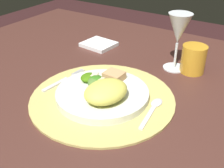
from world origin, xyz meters
TOP-DOWN VIEW (x-y plane):
  - dining_table at (0.00, 0.00)m, footprint 1.43×1.02m
  - placemat at (-0.00, -0.10)m, footprint 0.38×0.38m
  - dinner_plate at (-0.00, -0.10)m, footprint 0.24×0.24m
  - pasta_serving at (0.03, -0.13)m, footprint 0.11×0.13m
  - salad_greens at (-0.04, -0.08)m, footprint 0.08×0.07m
  - bread_piece at (-0.01, -0.03)m, footprint 0.05×0.05m
  - fork at (-0.14, -0.09)m, footprint 0.03×0.16m
  - spoon at (0.14, -0.07)m, footprint 0.03×0.14m
  - napkin at (-0.22, 0.19)m, footprint 0.12×0.11m
  - wine_glass at (0.09, 0.17)m, footprint 0.07×0.07m
  - amber_tumbler at (0.15, 0.18)m, footprint 0.08×0.08m

SIDE VIEW (x-z plane):
  - dining_table at x=0.00m, z-range 0.23..0.94m
  - placemat at x=0.00m, z-range 0.71..0.72m
  - napkin at x=-0.22m, z-range 0.71..0.72m
  - fork at x=-0.14m, z-range 0.72..0.72m
  - spoon at x=0.14m, z-range 0.72..0.72m
  - dinner_plate at x=0.00m, z-range 0.72..0.74m
  - bread_piece at x=-0.01m, z-range 0.74..0.76m
  - salad_greens at x=-0.04m, z-range 0.74..0.76m
  - amber_tumbler at x=0.15m, z-range 0.71..0.80m
  - pasta_serving at x=0.03m, z-range 0.74..0.78m
  - wine_glass at x=0.09m, z-range 0.75..0.93m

